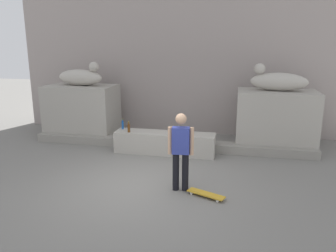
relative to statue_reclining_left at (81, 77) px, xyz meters
The scene contains 12 objects.
ground_plane 4.98m from the statue_reclining_left, 47.85° to the right, with size 40.00×40.00×0.00m, color slate.
facade_wall 3.67m from the statue_reclining_left, 26.98° to the left, with size 11.59×0.60×6.66m, color #9D918C.
pedestal_left 1.15m from the statue_reclining_left, behind, with size 2.25×1.36×1.73m, color #A39E93.
pedestal_right 6.25m from the statue_reclining_left, ahead, with size 2.25×1.36×1.73m, color #A39E93.
statue_reclining_left is the anchor object (origin of this frame).
statue_reclining_right 6.11m from the statue_reclining_left, ahead, with size 1.65×0.73×0.78m.
ledge_block 3.69m from the statue_reclining_left, 21.07° to the right, with size 2.85×0.64×0.61m, color #A39E93.
skater 5.37m from the statue_reclining_left, 41.72° to the right, with size 0.54×0.23×1.67m.
skateboard 6.16m from the statue_reclining_left, 39.66° to the right, with size 0.81×0.50×0.08m.
bottle_blue 2.41m from the statue_reclining_left, 30.48° to the right, with size 0.06×0.06×0.30m.
bottle_brown 2.77m from the statue_reclining_left, 33.23° to the right, with size 0.07×0.07×0.31m.
stair_step 3.66m from the statue_reclining_left, 12.77° to the right, with size 8.43×0.50×0.25m, color gray.
Camera 1 is at (2.00, -6.56, 3.02)m, focal length 35.27 mm.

